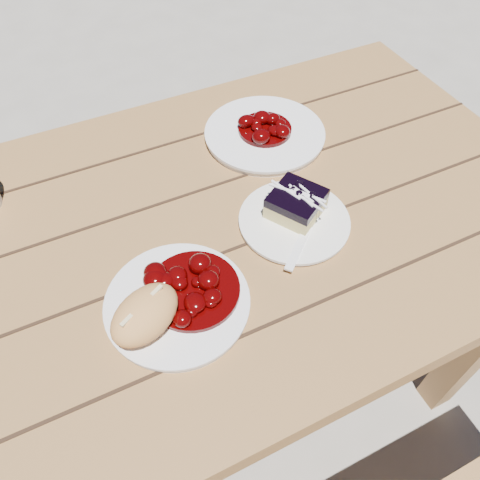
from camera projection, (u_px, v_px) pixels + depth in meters
name	position (u px, v px, depth m)	size (l,w,h in m)	color
ground	(122.00, 426.00, 1.36)	(60.00, 60.00, 0.00)	gray
picnic_table	(62.00, 329.00, 0.91)	(2.00, 1.55, 0.75)	brown
main_plate	(178.00, 304.00, 0.75)	(0.23, 0.23, 0.02)	white
goulash_stew	(192.00, 284.00, 0.73)	(0.15, 0.15, 0.04)	#420202
bread_roll	(145.00, 314.00, 0.69)	(0.12, 0.08, 0.06)	#E3A057
dessert_plate	(294.00, 221.00, 0.86)	(0.20, 0.20, 0.01)	white
blueberry_cake	(296.00, 203.00, 0.85)	(0.12, 0.12, 0.05)	#E1CF7A
fork_dessert	(300.00, 243.00, 0.82)	(0.03, 0.16, 0.01)	white
second_plate	(265.00, 134.00, 1.01)	(0.25, 0.25, 0.02)	white
second_stew	(265.00, 123.00, 0.99)	(0.11, 0.11, 0.04)	#420202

